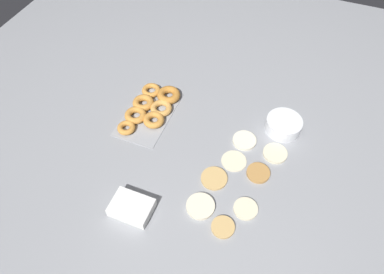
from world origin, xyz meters
The scene contains 12 objects.
ground_plane centered at (0.00, 0.00, 0.00)m, with size 3.00×3.00×0.00m, color gray.
pancake_0 centered at (-0.17, 0.09, 0.01)m, with size 0.10×0.10×0.01m, color silver.
pancake_1 centered at (-0.03, 0.19, 0.01)m, with size 0.10×0.10×0.01m, color #B27F42.
pancake_2 centered at (0.24, 0.13, 0.01)m, with size 0.09×0.09×0.01m, color tan.
pancake_3 centered at (0.06, 0.03, 0.01)m, with size 0.11×0.11×0.01m, color tan.
pancake_4 centered at (0.14, 0.18, 0.01)m, with size 0.10×0.10×0.01m, color beige.
pancake_5 centered at (-0.15, 0.23, 0.01)m, with size 0.10×0.10×0.01m, color beige.
pancake_6 centered at (0.20, 0.02, 0.01)m, with size 0.11×0.11×0.02m, color beige.
pancake_7 centered at (-0.05, 0.08, 0.00)m, with size 0.11×0.11×0.01m, color beige.
donut_tray centered at (-0.19, -0.38, 0.02)m, with size 0.36×0.21×0.04m.
batter_bowl centered at (-0.30, 0.23, 0.03)m, with size 0.16×0.16×0.06m.
container_stack centered at (0.30, -0.22, 0.02)m, with size 0.11×0.16×0.04m.
Camera 1 is at (0.76, 0.20, 1.22)m, focal length 32.00 mm.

